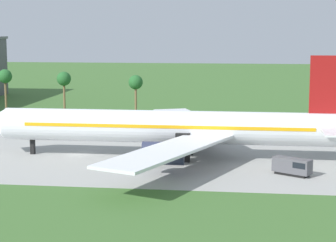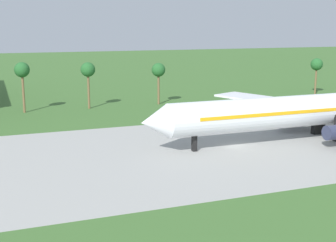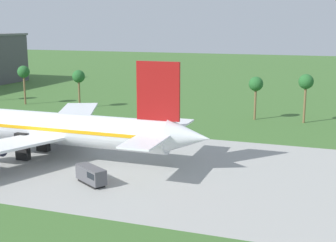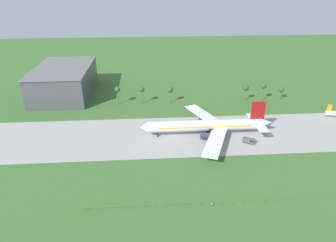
# 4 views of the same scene
# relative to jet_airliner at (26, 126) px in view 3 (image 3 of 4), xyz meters

# --- Properties ---
(jet_airliner) EXTENTS (69.73, 61.96, 17.85)m
(jet_airliner) POSITION_rel_jet_airliner_xyz_m (0.00, 0.00, 0.00)
(jet_airliner) COLOR white
(jet_airliner) RESTS_ON ground_plane
(baggage_tug) EXTENTS (6.12, 4.81, 2.67)m
(baggage_tug) POSITION_rel_jet_airliner_xyz_m (18.92, -10.51, -3.95)
(baggage_tug) COLOR black
(baggage_tug) RESTS_ON ground_plane
(palm_tree_row) EXTENTS (112.09, 3.60, 12.03)m
(palm_tree_row) POSITION_rel_jet_airliner_xyz_m (6.34, 46.35, 3.60)
(palm_tree_row) COLOR brown
(palm_tree_row) RESTS_ON ground_plane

